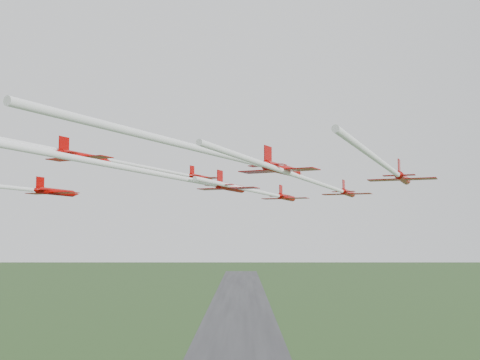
{
  "coord_description": "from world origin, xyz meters",
  "views": [
    {
      "loc": [
        1.77,
        -102.16,
        42.8
      ],
      "look_at": [
        1.34,
        -3.88,
        52.06
      ],
      "focal_mm": 45.0,
      "sensor_mm": 36.0,
      "label": 1
    }
  ],
  "objects_px": {
    "jet_lead": "(270,194)",
    "jet_row3_mid": "(179,178)",
    "jet_row4_left": "(7,143)",
    "jet_row2_right": "(323,185)",
    "jet_row3_right": "(393,171)",
    "jet_row2_left": "(148,168)",
    "jet_row4_right": "(246,160)"
  },
  "relations": [
    {
      "from": "jet_row2_right",
      "to": "jet_row4_right",
      "type": "distance_m",
      "value": 26.8
    },
    {
      "from": "jet_lead",
      "to": "jet_row4_right",
      "type": "height_order",
      "value": "jet_lead"
    },
    {
      "from": "jet_lead",
      "to": "jet_row2_left",
      "type": "distance_m",
      "value": 24.63
    },
    {
      "from": "jet_row4_left",
      "to": "jet_row4_right",
      "type": "bearing_deg",
      "value": 9.65
    },
    {
      "from": "jet_row2_right",
      "to": "jet_row3_right",
      "type": "relative_size",
      "value": 1.37
    },
    {
      "from": "jet_row4_right",
      "to": "jet_row3_right",
      "type": "bearing_deg",
      "value": 61.73
    },
    {
      "from": "jet_row2_right",
      "to": "jet_row3_mid",
      "type": "relative_size",
      "value": 0.99
    },
    {
      "from": "jet_row3_right",
      "to": "jet_row4_right",
      "type": "relative_size",
      "value": 1.08
    },
    {
      "from": "jet_row3_mid",
      "to": "jet_row4_right",
      "type": "distance_m",
      "value": 18.98
    },
    {
      "from": "jet_lead",
      "to": "jet_row2_right",
      "type": "bearing_deg",
      "value": -54.62
    },
    {
      "from": "jet_row4_left",
      "to": "jet_row4_right",
      "type": "height_order",
      "value": "jet_row4_left"
    },
    {
      "from": "jet_row2_left",
      "to": "jet_row2_right",
      "type": "height_order",
      "value": "jet_row2_left"
    },
    {
      "from": "jet_row4_right",
      "to": "jet_row4_left",
      "type": "bearing_deg",
      "value": -167.96
    },
    {
      "from": "jet_row2_left",
      "to": "jet_row3_mid",
      "type": "bearing_deg",
      "value": -45.97
    },
    {
      "from": "jet_lead",
      "to": "jet_row2_right",
      "type": "relative_size",
      "value": 0.76
    },
    {
      "from": "jet_lead",
      "to": "jet_row4_right",
      "type": "xyz_separation_m",
      "value": [
        -4.71,
        -48.78,
        -0.01
      ]
    },
    {
      "from": "jet_row4_left",
      "to": "jet_row4_right",
      "type": "xyz_separation_m",
      "value": [
        27.11,
        -7.18,
        -2.85
      ]
    },
    {
      "from": "jet_lead",
      "to": "jet_row4_left",
      "type": "relative_size",
      "value": 0.89
    },
    {
      "from": "jet_row3_right",
      "to": "jet_row2_left",
      "type": "bearing_deg",
      "value": 167.68
    },
    {
      "from": "jet_lead",
      "to": "jet_row3_mid",
      "type": "distance_m",
      "value": 34.52
    },
    {
      "from": "jet_row2_right",
      "to": "jet_row4_left",
      "type": "xyz_separation_m",
      "value": [
        -38.21,
        -17.21,
        3.24
      ]
    },
    {
      "from": "jet_row2_left",
      "to": "jet_row2_right",
      "type": "relative_size",
      "value": 0.99
    },
    {
      "from": "jet_row4_left",
      "to": "jet_row2_right",
      "type": "bearing_deg",
      "value": 48.73
    },
    {
      "from": "jet_row2_left",
      "to": "jet_row3_right",
      "type": "height_order",
      "value": "jet_row2_left"
    },
    {
      "from": "jet_lead",
      "to": "jet_row3_mid",
      "type": "bearing_deg",
      "value": -91.97
    },
    {
      "from": "jet_lead",
      "to": "jet_row2_left",
      "type": "height_order",
      "value": "jet_row2_left"
    },
    {
      "from": "jet_row3_mid",
      "to": "jet_row3_right",
      "type": "height_order",
      "value": "jet_row3_right"
    },
    {
      "from": "jet_lead",
      "to": "jet_row4_left",
      "type": "distance_m",
      "value": 52.45
    },
    {
      "from": "jet_row3_mid",
      "to": "jet_lead",
      "type": "bearing_deg",
      "value": 89.59
    },
    {
      "from": "jet_row3_right",
      "to": "jet_row4_left",
      "type": "distance_m",
      "value": 45.52
    },
    {
      "from": "jet_row4_left",
      "to": "jet_row3_mid",
      "type": "bearing_deg",
      "value": 52.24
    },
    {
      "from": "jet_row3_mid",
      "to": "jet_row4_left",
      "type": "height_order",
      "value": "jet_row4_left"
    }
  ]
}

